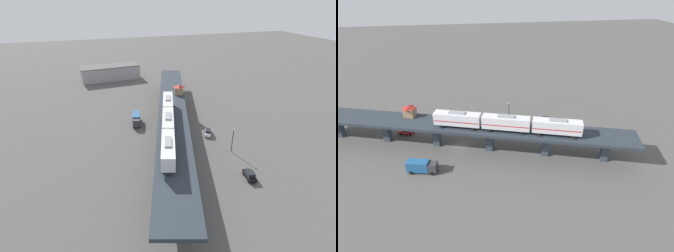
% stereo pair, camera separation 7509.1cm
% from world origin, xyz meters
% --- Properties ---
extents(ground_plane, '(400.00, 400.00, 0.00)m').
position_xyz_m(ground_plane, '(0.00, 0.00, 0.00)').
color(ground_plane, '#514F4C').
extents(elevated_viaduct, '(35.76, 90.25, 7.24)m').
position_xyz_m(elevated_viaduct, '(-0.05, -0.16, 6.23)').
color(elevated_viaduct, '#283039').
rests_on(elevated_viaduct, ground).
extents(subway_train, '(13.89, 36.31, 4.45)m').
position_xyz_m(subway_train, '(-5.32, -12.19, 9.78)').
color(subway_train, silver).
rests_on(subway_train, elevated_viaduct).
extents(signal_hut, '(4.04, 4.04, 3.40)m').
position_xyz_m(signal_hut, '(6.67, 13.12, 9.04)').
color(signal_hut, '#8C7251').
rests_on(signal_hut, elevated_viaduct).
extents(street_car_black, '(2.50, 4.63, 1.89)m').
position_xyz_m(street_car_black, '(9.77, -27.25, 0.94)').
color(street_car_black, black).
rests_on(street_car_black, ground).
extents(street_car_red, '(2.77, 4.70, 1.89)m').
position_xyz_m(street_car_red, '(9.31, 15.89, 0.94)').
color(street_car_red, '#AD1E1E').
rests_on(street_car_red, ground).
extents(street_car_white, '(3.66, 4.73, 1.89)m').
position_xyz_m(street_car_white, '(9.73, -5.14, 0.94)').
color(street_car_white, silver).
rests_on(street_car_white, ground).
extents(delivery_truck, '(3.75, 7.52, 3.20)m').
position_xyz_m(delivery_truck, '(-9.44, 9.03, 1.76)').
color(delivery_truck, '#333338').
rests_on(delivery_truck, ground).
extents(street_lamp, '(0.44, 0.44, 6.94)m').
position_xyz_m(street_lamp, '(11.58, -15.71, 4.11)').
color(street_lamp, black).
rests_on(street_lamp, ground).
extents(warehouse_building, '(29.30, 12.51, 6.80)m').
position_xyz_m(warehouse_building, '(-11.58, 63.31, 3.41)').
color(warehouse_building, '#99999E').
rests_on(warehouse_building, ground).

